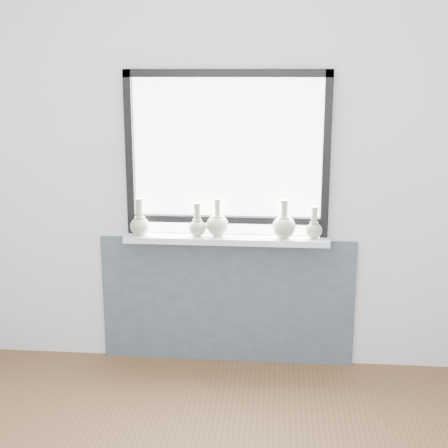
# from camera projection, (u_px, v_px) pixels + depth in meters

# --- Properties ---
(back_wall) EXTENTS (3.60, 0.02, 2.60)m
(back_wall) POSITION_uv_depth(u_px,v_px,m) (228.00, 172.00, 4.03)
(back_wall) COLOR silver
(back_wall) RESTS_ON ground
(apron_panel) EXTENTS (1.70, 0.03, 0.86)m
(apron_panel) POSITION_uv_depth(u_px,v_px,m) (227.00, 301.00, 4.20)
(apron_panel) COLOR #485760
(apron_panel) RESTS_ON ground
(windowsill) EXTENTS (1.32, 0.18, 0.04)m
(windowsill) POSITION_uv_depth(u_px,v_px,m) (226.00, 239.00, 4.03)
(windowsill) COLOR silver
(windowsill) RESTS_ON apron_panel
(window) EXTENTS (1.30, 0.06, 1.05)m
(window) POSITION_uv_depth(u_px,v_px,m) (227.00, 151.00, 3.96)
(window) COLOR black
(window) RESTS_ON windowsill
(vase_a) EXTENTS (0.13, 0.13, 0.24)m
(vase_a) POSITION_uv_depth(u_px,v_px,m) (140.00, 224.00, 4.04)
(vase_a) COLOR #9BAB85
(vase_a) RESTS_ON windowsill
(vase_b) EXTENTS (0.12, 0.12, 0.22)m
(vase_b) POSITION_uv_depth(u_px,v_px,m) (197.00, 226.00, 4.01)
(vase_b) COLOR #9BAB85
(vase_b) RESTS_ON windowsill
(vase_c) EXTENTS (0.15, 0.15, 0.24)m
(vase_c) POSITION_uv_depth(u_px,v_px,m) (218.00, 224.00, 4.02)
(vase_c) COLOR #9BAB85
(vase_c) RESTS_ON windowsill
(vase_d) EXTENTS (0.15, 0.15, 0.25)m
(vase_d) POSITION_uv_depth(u_px,v_px,m) (284.00, 225.00, 3.96)
(vase_d) COLOR #9BAB85
(vase_d) RESTS_ON windowsill
(vase_e) EXTENTS (0.11, 0.11, 0.21)m
(vase_e) POSITION_uv_depth(u_px,v_px,m) (314.00, 228.00, 3.96)
(vase_e) COLOR #9BAB85
(vase_e) RESTS_ON windowsill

